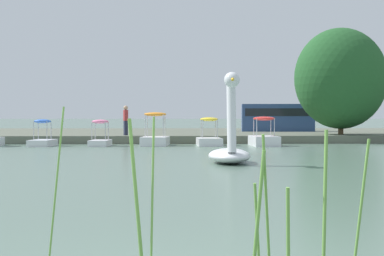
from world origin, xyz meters
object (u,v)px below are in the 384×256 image
(pedal_boat_red, at_px, (264,138))
(tree_willow_near_path, at_px, (341,79))
(pedal_boat_yellow, at_px, (209,137))
(pedal_boat_blue, at_px, (43,139))
(pedal_boat_orange, at_px, (155,137))
(parked_van, at_px, (277,117))
(swan_boat, at_px, (230,147))
(person_on_path, at_px, (126,119))
(pedal_boat_pink, at_px, (100,137))

(pedal_boat_red, distance_m, tree_willow_near_path, 7.44)
(pedal_boat_yellow, height_order, pedal_boat_blue, pedal_boat_yellow)
(pedal_boat_orange, bearing_deg, parked_van, 53.04)
(swan_boat, distance_m, person_on_path, 14.71)
(pedal_boat_orange, bearing_deg, person_on_path, 119.67)
(tree_willow_near_path, bearing_deg, pedal_boat_yellow, -153.87)
(pedal_boat_pink, height_order, pedal_boat_blue, pedal_boat_blue)
(pedal_boat_yellow, relative_size, pedal_boat_blue, 1.06)
(pedal_boat_pink, bearing_deg, parked_van, 45.89)
(pedal_boat_pink, bearing_deg, person_on_path, 73.25)
(pedal_boat_red, distance_m, pedal_boat_pink, 8.19)
(pedal_boat_blue, distance_m, tree_willow_near_path, 17.05)
(pedal_boat_pink, bearing_deg, pedal_boat_blue, 178.22)
(pedal_boat_blue, relative_size, parked_van, 0.39)
(pedal_boat_blue, bearing_deg, pedal_boat_yellow, 1.39)
(pedal_boat_red, bearing_deg, pedal_boat_blue, 179.20)
(pedal_boat_pink, bearing_deg, swan_boat, -63.34)
(pedal_boat_yellow, xyz_separation_m, pedal_boat_pink, (-5.46, -0.29, 0.02))
(pedal_boat_yellow, height_order, pedal_boat_orange, pedal_boat_orange)
(pedal_boat_red, relative_size, tree_willow_near_path, 0.34)
(pedal_boat_red, distance_m, parked_van, 11.82)
(parked_van, bearing_deg, pedal_boat_orange, -126.96)
(pedal_boat_orange, bearing_deg, pedal_boat_yellow, -1.15)
(swan_boat, distance_m, pedal_boat_pink, 11.94)
(swan_boat, distance_m, pedal_boat_blue, 13.54)
(swan_boat, distance_m, tree_willow_near_path, 17.15)
(pedal_boat_red, height_order, tree_willow_near_path, tree_willow_near_path)
(swan_boat, xyz_separation_m, pedal_boat_red, (2.83, 10.61, -0.10))
(swan_boat, bearing_deg, pedal_boat_red, 75.05)
(pedal_boat_red, xyz_separation_m, pedal_boat_orange, (-5.46, 0.41, 0.03))
(pedal_boat_red, xyz_separation_m, tree_willow_near_path, (5.17, 4.23, 3.26))
(person_on_path, bearing_deg, pedal_boat_yellow, -34.59)
(pedal_boat_blue, distance_m, parked_van, 17.92)
(parked_van, bearing_deg, person_on_path, -141.33)
(pedal_boat_yellow, height_order, tree_willow_near_path, tree_willow_near_path)
(tree_willow_near_path, height_order, person_on_path, tree_willow_near_path)
(swan_boat, height_order, parked_van, swan_boat)
(pedal_boat_orange, relative_size, pedal_boat_blue, 1.09)
(pedal_boat_blue, height_order, tree_willow_near_path, tree_willow_near_path)
(pedal_boat_yellow, height_order, parked_van, parked_van)
(pedal_boat_yellow, xyz_separation_m, pedal_boat_blue, (-8.32, -0.20, -0.04))
(pedal_boat_pink, distance_m, person_on_path, 3.62)
(pedal_boat_orange, relative_size, pedal_boat_pink, 1.19)
(pedal_boat_blue, bearing_deg, tree_willow_near_path, 14.11)
(pedal_boat_red, height_order, pedal_boat_blue, pedal_boat_red)
(pedal_boat_red, distance_m, pedal_boat_blue, 11.05)
(pedal_boat_pink, distance_m, pedal_boat_blue, 2.87)
(swan_boat, height_order, tree_willow_near_path, tree_willow_near_path)
(pedal_boat_orange, bearing_deg, pedal_boat_red, -4.29)
(swan_boat, xyz_separation_m, pedal_boat_blue, (-8.22, 10.76, -0.13))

